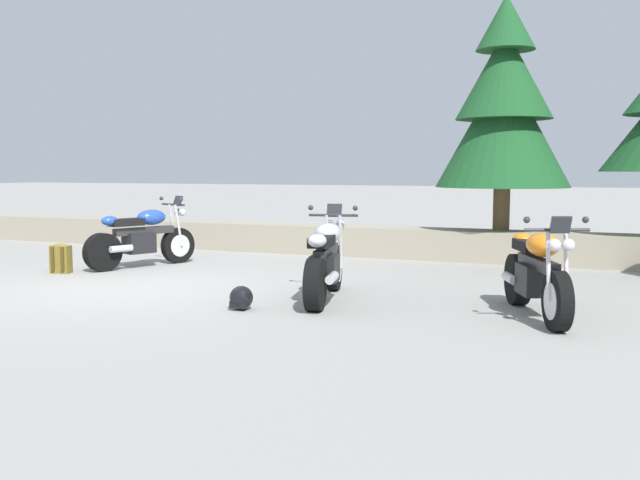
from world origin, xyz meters
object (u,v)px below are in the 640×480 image
motorcycle_silver_centre (326,262)px  rider_backpack (61,258)px  motorcycle_orange_far_right (537,274)px  motorcycle_blue_near_left (143,238)px  pine_tree_far_left (504,107)px  rider_helmet (241,298)px

motorcycle_silver_centre → rider_backpack: size_ratio=4.35×
motorcycle_silver_centre → motorcycle_orange_far_right: (2.56, -0.10, 0.00)m
motorcycle_blue_near_left → pine_tree_far_left: size_ratio=0.48×
rider_backpack → motorcycle_blue_near_left: bearing=55.4°
motorcycle_silver_centre → pine_tree_far_left: bearing=73.0°
motorcycle_blue_near_left → motorcycle_silver_centre: bearing=-22.3°
motorcycle_silver_centre → motorcycle_orange_far_right: bearing=-2.2°
motorcycle_silver_centre → motorcycle_orange_far_right: same height
motorcycle_silver_centre → rider_backpack: 4.77m
motorcycle_silver_centre → rider_helmet: 1.24m
rider_backpack → pine_tree_far_left: bearing=34.7°
rider_backpack → rider_helmet: rider_backpack is taller
rider_backpack → rider_helmet: size_ratio=1.68×
pine_tree_far_left → rider_backpack: bearing=-145.3°
motorcycle_orange_far_right → pine_tree_far_left: 5.53m
rider_helmet → pine_tree_far_left: 6.72m
rider_backpack → motorcycle_silver_centre: bearing=-6.4°
motorcycle_blue_near_left → motorcycle_orange_far_right: same height
motorcycle_blue_near_left → motorcycle_silver_centre: (3.98, -1.63, 0.00)m
motorcycle_blue_near_left → motorcycle_silver_centre: same height
pine_tree_far_left → motorcycle_orange_far_right: bearing=-77.5°
motorcycle_blue_near_left → rider_backpack: 1.36m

